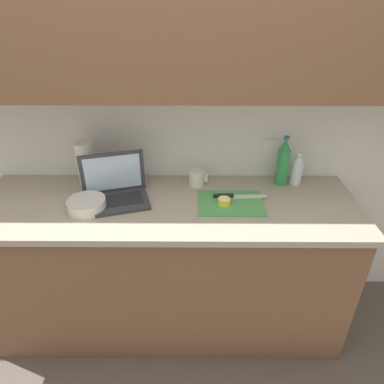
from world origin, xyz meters
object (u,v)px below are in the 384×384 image
(bottle_green_soda, at_px, (283,163))
(bowl_white, at_px, (87,205))
(measuring_cup, at_px, (197,178))
(cutting_board, at_px, (231,203))
(knife, at_px, (231,196))
(paper_towel_roll, at_px, (86,164))
(laptop, at_px, (115,190))
(bottle_oil_tall, at_px, (297,170))
(lemon_half_cut, at_px, (224,201))

(bottle_green_soda, height_order, bowl_white, bottle_green_soda)
(measuring_cup, bearing_deg, cutting_board, -48.37)
(knife, height_order, bowl_white, bowl_white)
(bowl_white, xyz_separation_m, paper_towel_roll, (-0.07, 0.28, 0.10))
(cutting_board, bearing_deg, bottle_green_soda, 36.01)
(laptop, distance_m, knife, 0.63)
(laptop, bearing_deg, knife, -14.96)
(cutting_board, distance_m, measuring_cup, 0.28)
(laptop, xyz_separation_m, bottle_green_soda, (0.94, 0.19, 0.08))
(bottle_oil_tall, height_order, paper_towel_roll, paper_towel_roll)
(knife, distance_m, measuring_cup, 0.24)
(bottle_green_soda, relative_size, bowl_white, 1.50)
(cutting_board, height_order, knife, knife)
(knife, height_order, bottle_green_soda, bottle_green_soda)
(laptop, xyz_separation_m, cutting_board, (0.63, -0.04, -0.06))
(knife, relative_size, measuring_cup, 2.71)
(bottle_green_soda, xyz_separation_m, bowl_white, (-1.07, -0.30, -0.10))
(lemon_half_cut, distance_m, paper_towel_roll, 0.82)
(bottle_oil_tall, distance_m, bowl_white, 1.19)
(cutting_board, relative_size, lemon_half_cut, 5.13)
(lemon_half_cut, relative_size, bowl_white, 0.34)
(laptop, relative_size, bottle_oil_tall, 1.95)
(lemon_half_cut, xyz_separation_m, measuring_cup, (-0.14, 0.23, 0.02))
(laptop, relative_size, measuring_cup, 3.56)
(cutting_board, bearing_deg, laptop, 176.15)
(bottle_green_soda, relative_size, measuring_cup, 2.70)
(cutting_board, xyz_separation_m, knife, (0.00, 0.05, 0.01))
(cutting_board, height_order, bowl_white, bowl_white)
(laptop, bearing_deg, cutting_board, -19.96)
(laptop, bearing_deg, measuring_cup, 4.30)
(knife, bearing_deg, lemon_half_cut, -122.11)
(cutting_board, distance_m, paper_towel_roll, 0.86)
(bottle_green_soda, height_order, measuring_cup, bottle_green_soda)
(cutting_board, relative_size, bowl_white, 1.77)
(cutting_board, bearing_deg, paper_towel_roll, 165.22)
(bottle_oil_tall, bearing_deg, cutting_board, -150.40)
(bottle_green_soda, distance_m, bowl_white, 1.11)
(knife, xyz_separation_m, bowl_white, (-0.76, -0.12, 0.01))
(lemon_half_cut, relative_size, bottle_green_soda, 0.23)
(lemon_half_cut, bearing_deg, bottle_green_soda, 34.95)
(laptop, height_order, knife, laptop)
(knife, xyz_separation_m, bottle_oil_tall, (0.40, 0.17, 0.07))
(laptop, relative_size, bowl_white, 1.98)
(measuring_cup, height_order, paper_towel_roll, paper_towel_roll)
(laptop, height_order, bottle_oil_tall, laptop)
(bottle_green_soda, height_order, bottle_oil_tall, bottle_green_soda)
(cutting_board, bearing_deg, knife, 86.81)
(bottle_green_soda, xyz_separation_m, measuring_cup, (-0.50, -0.02, -0.09))
(lemon_half_cut, xyz_separation_m, bowl_white, (-0.72, -0.05, 0.01))
(measuring_cup, height_order, bowl_white, measuring_cup)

